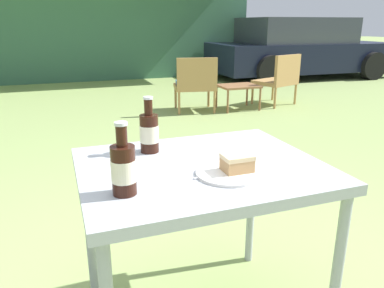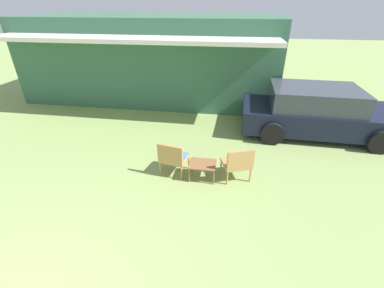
% 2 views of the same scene
% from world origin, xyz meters
% --- Properties ---
extents(cabin_building, '(9.31, 5.24, 2.99)m').
position_xyz_m(cabin_building, '(-0.55, 9.45, 1.51)').
color(cabin_building, '#38664C').
rests_on(cabin_building, ground_plane).
extents(parked_car, '(4.34, 2.14, 1.37)m').
position_xyz_m(parked_car, '(5.03, 6.49, 0.66)').
color(parked_car, black).
rests_on(parked_car, ground_plane).
extents(wicker_chair_cushioned, '(0.66, 0.61, 0.79)m').
position_xyz_m(wicker_chair_cushioned, '(1.41, 3.85, 0.42)').
color(wicker_chair_cushioned, '#B2844C').
rests_on(wicker_chair_cushioned, ground_plane).
extents(wicker_chair_plain, '(0.71, 0.67, 0.79)m').
position_xyz_m(wicker_chair_plain, '(2.81, 3.83, 0.43)').
color(wicker_chair_plain, '#B2844C').
rests_on(wicker_chair_plain, ground_plane).
extents(garden_side_table, '(0.58, 0.46, 0.37)m').
position_xyz_m(garden_side_table, '(2.07, 3.77, 0.33)').
color(garden_side_table, brown).
rests_on(garden_side_table, ground_plane).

